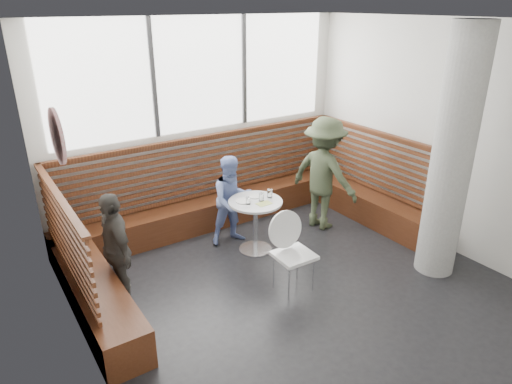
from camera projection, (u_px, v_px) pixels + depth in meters
room at (305, 171)px, 5.15m from camera, size 5.00×5.00×3.20m
booth at (228, 211)px, 6.97m from camera, size 5.00×2.50×1.44m
concrete_column at (452, 157)px, 5.63m from camera, size 0.50×0.50×3.20m
wall_art at (57, 136)px, 3.93m from camera, size 0.03×0.50×0.50m
cafe_table at (255, 215)px, 6.48m from camera, size 0.76×0.76×0.79m
cafe_chair at (290, 246)px, 5.62m from camera, size 0.48×0.47×1.01m
adult_man at (324, 174)px, 7.09m from camera, size 0.91×1.28×1.79m
child_back at (232, 200)px, 6.69m from camera, size 0.71×0.59×1.35m
child_left at (115, 249)px, 5.32m from camera, size 0.36×0.83×1.41m
plate_near at (243, 201)px, 6.38m from camera, size 0.22×0.22×0.02m
plate_far at (255, 196)px, 6.54m from camera, size 0.18×0.18×0.01m
glass_left at (248, 201)px, 6.27m from camera, size 0.06×0.06×0.10m
glass_mid at (261, 197)px, 6.38m from camera, size 0.07×0.07×0.11m
glass_right at (270, 193)px, 6.49m from camera, size 0.08×0.08×0.12m
menu_card at (264, 204)px, 6.31m from camera, size 0.21×0.15×0.00m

